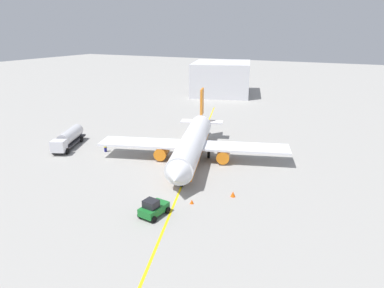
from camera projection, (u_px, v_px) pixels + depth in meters
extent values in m
plane|color=#9E9B96|center=(192.00, 161.00, 58.44)|extent=(400.00, 400.00, 0.00)
cylinder|color=white|center=(192.00, 144.00, 57.51)|extent=(24.13, 11.06, 3.97)
cube|color=orange|center=(192.00, 150.00, 57.85)|extent=(22.64, 9.97, 1.11)
cone|color=white|center=(177.00, 176.00, 44.95)|extent=(4.34, 4.65, 3.82)
cone|color=white|center=(202.00, 121.00, 70.57)|extent=(5.48, 4.63, 3.38)
cube|color=orange|center=(202.00, 102.00, 68.69)|extent=(3.16, 1.31, 5.20)
cube|color=white|center=(202.00, 122.00, 69.94)|extent=(4.83, 8.73, 0.24)
cube|color=white|center=(193.00, 145.00, 58.60)|extent=(14.18, 31.76, 0.36)
cylinder|color=orange|center=(223.00, 155.00, 57.52)|extent=(3.68, 2.97, 2.10)
cylinder|color=orange|center=(162.00, 152.00, 58.97)|extent=(3.68, 2.97, 2.10)
cylinder|color=#4C4C51|center=(181.00, 179.00, 48.66)|extent=(0.24, 0.24, 1.24)
cylinder|color=black|center=(181.00, 183.00, 48.86)|extent=(1.17, 0.71, 1.10)
cylinder|color=#4C4C51|center=(209.00, 151.00, 59.59)|extent=(0.24, 0.24, 1.24)
cylinder|color=black|center=(209.00, 155.00, 59.79)|extent=(1.17, 0.71, 1.10)
cylinder|color=#4C4C51|center=(179.00, 150.00, 60.32)|extent=(0.24, 0.24, 1.24)
cylinder|color=black|center=(179.00, 153.00, 60.51)|extent=(1.17, 0.71, 1.10)
cube|color=#2D2D33|center=(70.00, 143.00, 65.66)|extent=(10.60, 6.41, 0.30)
cube|color=silver|center=(59.00, 146.00, 60.78)|extent=(2.78, 2.99, 2.00)
cube|color=black|center=(56.00, 145.00, 59.80)|extent=(0.93, 1.90, 0.90)
cylinder|color=silver|center=(70.00, 135.00, 65.82)|extent=(7.94, 5.13, 2.30)
cylinder|color=black|center=(67.00, 151.00, 61.45)|extent=(1.15, 0.75, 1.10)
cylinder|color=black|center=(53.00, 151.00, 61.57)|extent=(1.15, 0.75, 1.10)
cylinder|color=black|center=(81.00, 139.00, 68.19)|extent=(1.15, 0.75, 1.10)
cylinder|color=black|center=(69.00, 139.00, 68.31)|extent=(1.15, 0.75, 1.10)
cube|color=#196B28|center=(154.00, 209.00, 41.11)|extent=(3.82, 2.44, 0.90)
cube|color=black|center=(151.00, 204.00, 40.43)|extent=(1.59, 1.76, 0.90)
cylinder|color=black|center=(154.00, 206.00, 42.80)|extent=(0.83, 0.40, 0.80)
cylinder|color=black|center=(167.00, 210.00, 41.76)|extent=(0.83, 0.40, 0.80)
cylinder|color=black|center=(140.00, 215.00, 40.74)|extent=(0.83, 0.40, 0.80)
cylinder|color=black|center=(154.00, 219.00, 39.69)|extent=(0.83, 0.40, 0.80)
cube|color=navy|center=(106.00, 149.00, 62.74)|extent=(0.47, 0.53, 0.85)
cube|color=yellow|center=(105.00, 146.00, 62.51)|extent=(0.53, 0.62, 0.60)
sphere|color=tan|center=(105.00, 143.00, 62.38)|extent=(0.24, 0.24, 0.24)
cone|color=#F2590F|center=(233.00, 194.00, 45.89)|extent=(0.67, 0.67, 0.74)
cone|color=#F2590F|center=(192.00, 202.00, 44.08)|extent=(0.50, 0.50, 0.56)
cube|color=silver|center=(222.00, 78.00, 118.01)|extent=(27.02, 24.36, 10.62)
cube|color=#4C515B|center=(194.00, 82.00, 119.92)|extent=(15.18, 4.74, 7.01)
cube|color=yellow|center=(192.00, 161.00, 58.44)|extent=(81.56, 26.10, 0.01)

